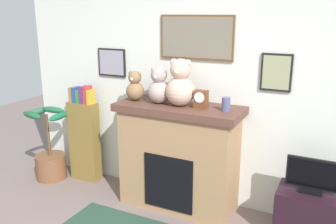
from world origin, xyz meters
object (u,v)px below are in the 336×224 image
at_px(potted_plant, 50,156).
at_px(teddy_bear_tan, 135,87).
at_px(tv_stand, 308,215).
at_px(television, 313,177).
at_px(mantel_clock, 201,99).
at_px(bookshelf, 84,137).
at_px(teddy_bear_brown, 159,87).
at_px(candle_jar, 226,104).
at_px(fireplace, 179,156).
at_px(teddy_bear_grey, 180,85).

relative_size(potted_plant, teddy_bear_tan, 2.87).
xyz_separation_m(tv_stand, television, (-0.00, -0.00, 0.40)).
bearing_deg(mantel_clock, bookshelf, 176.96).
distance_m(potted_plant, teddy_bear_tan, 1.63).
xyz_separation_m(potted_plant, teddy_bear_brown, (1.56, 0.10, 1.05)).
bearing_deg(candle_jar, mantel_clock, -179.69).
bearing_deg(mantel_clock, tv_stand, -0.72).
bearing_deg(tv_stand, bookshelf, 177.91).
distance_m(bookshelf, potted_plant, 0.55).
bearing_deg(candle_jar, teddy_bear_brown, -179.96).
distance_m(potted_plant, candle_jar, 2.50).
bearing_deg(tv_stand, candle_jar, 178.96).
bearing_deg(television, candle_jar, 178.87).
bearing_deg(teddy_bear_brown, candle_jar, 0.04).
bearing_deg(bookshelf, fireplace, -2.79).
bearing_deg(teddy_bear_brown, television, -0.59).
height_order(fireplace, teddy_bear_brown, teddy_bear_brown).
distance_m(fireplace, television, 1.38).
xyz_separation_m(bookshelf, potted_plant, (-0.43, -0.19, -0.28)).
distance_m(bookshelf, television, 2.75).
xyz_separation_m(fireplace, candle_jar, (0.52, -0.02, 0.65)).
relative_size(candle_jar, mantel_clock, 0.76).
bearing_deg(teddy_bear_grey, teddy_bear_tan, 179.98).
xyz_separation_m(potted_plant, teddy_bear_tan, (1.26, 0.10, 1.02)).
height_order(candle_jar, mantel_clock, mantel_clock).
height_order(bookshelf, teddy_bear_tan, teddy_bear_tan).
bearing_deg(mantel_clock, teddy_bear_grey, 179.80).
relative_size(bookshelf, teddy_bear_brown, 3.17).
bearing_deg(fireplace, television, -1.44).
height_order(television, teddy_bear_grey, teddy_bear_grey).
relative_size(bookshelf, television, 2.63).
distance_m(fireplace, teddy_bear_tan, 0.90).
height_order(tv_stand, teddy_bear_tan, teddy_bear_tan).
bearing_deg(tv_stand, teddy_bear_brown, 179.46).
xyz_separation_m(television, teddy_bear_grey, (-1.36, 0.02, 0.75)).
bearing_deg(mantel_clock, teddy_bear_brown, 179.89).
bearing_deg(mantel_clock, potted_plant, -177.15).
relative_size(teddy_bear_tan, teddy_bear_grey, 0.67).
relative_size(bookshelf, candle_jar, 8.95).
bearing_deg(television, bookshelf, 177.89).
height_order(bookshelf, teddy_bear_brown, teddy_bear_brown).
distance_m(fireplace, candle_jar, 0.83).
xyz_separation_m(potted_plant, television, (3.18, 0.09, 0.35)).
relative_size(potted_plant, teddy_bear_brown, 2.39).
relative_size(television, teddy_bear_brown, 1.20).
bearing_deg(potted_plant, fireplace, 3.86).
distance_m(mantel_clock, teddy_bear_brown, 0.49).
relative_size(mantel_clock, teddy_bear_tan, 0.56).
relative_size(tv_stand, candle_jar, 4.24).
xyz_separation_m(bookshelf, mantel_clock, (1.61, -0.09, 0.69)).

